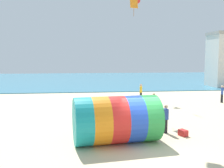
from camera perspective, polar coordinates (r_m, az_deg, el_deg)
The scene contains 10 objects.
ground_plane at distance 13.82m, azimuth 7.56°, elevation -13.55°, with size 120.00×120.00×0.00m, color beige.
sea at distance 53.02m, azimuth -3.06°, elevation 1.12°, with size 120.00×40.00×0.10m, color teal.
giant_inflatable_tube at distance 13.67m, azimuth 1.08°, elevation -8.13°, with size 4.86×3.07×2.55m.
kite_handler at distance 15.77m, azimuth 12.18°, elevation -7.71°, with size 0.25×0.38×1.76m.
kite_orange_diamond at distance 21.91m, azimuth 5.02°, elevation 18.04°, with size 0.70×0.32×1.64m.
kite_red_delta at distance 31.03m, azimuth 5.89°, elevation 18.28°, with size 0.79×0.79×1.20m.
bystander_near_water at distance 21.62m, azimuth 9.53°, elevation -4.19°, with size 0.39×0.42×1.60m.
bystander_mid_beach at distance 28.00m, azimuth 23.85°, elevation -2.04°, with size 0.37×0.42×1.79m.
bystander_far_left at distance 27.02m, azimuth 6.62°, elevation -1.84°, with size 0.34×0.42×1.80m.
cooler_box at distance 15.65m, azimuth 15.93°, elevation -10.68°, with size 0.52×0.36×0.36m, color red.
Camera 1 is at (-3.23, -12.61, 4.63)m, focal length 40.00 mm.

